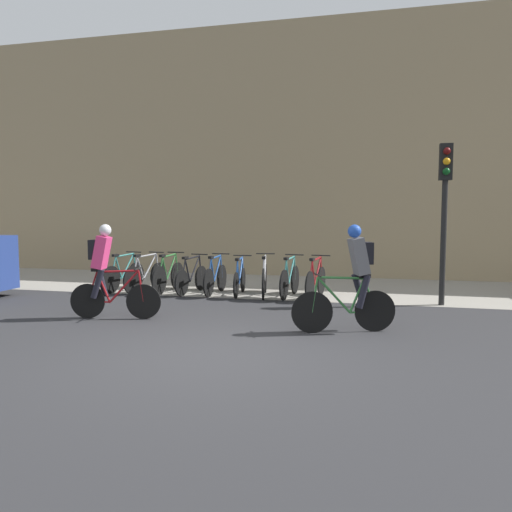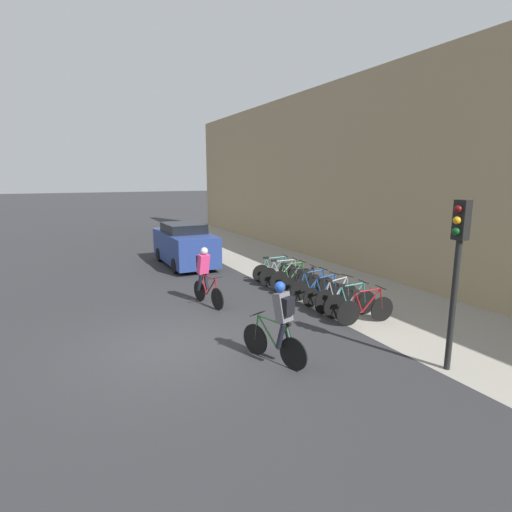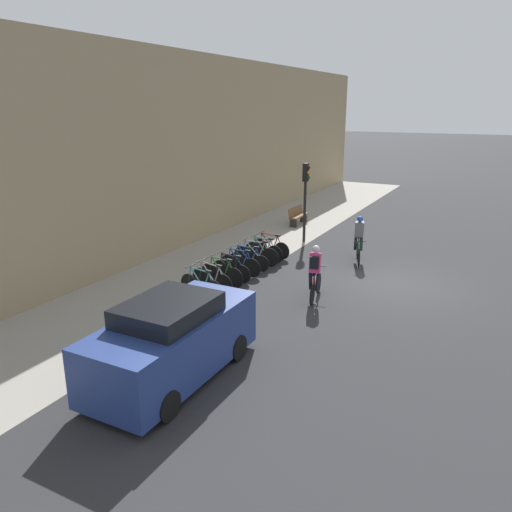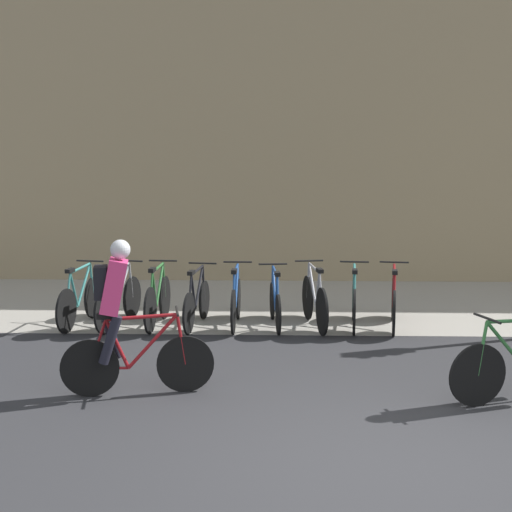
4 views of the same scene
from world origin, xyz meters
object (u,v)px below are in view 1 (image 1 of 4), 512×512
at_px(parked_bike_0, 124,275).
at_px(cyclist_pink, 105,268).
at_px(parked_bike_4, 215,278).
at_px(parked_bike_8, 316,281).
at_px(parked_bike_2, 169,276).
at_px(parked_bike_7, 290,280).
at_px(cyclist_grey, 355,276).
at_px(parked_bike_5, 240,279).
at_px(traffic_light_pole, 445,194).
at_px(parked_bike_1, 146,275).
at_px(parked_bike_3, 192,278).
at_px(parked_bike_6, 264,279).

bearing_deg(parked_bike_0, cyclist_pink, -67.01).
distance_m(parked_bike_0, parked_bike_4, 2.45).
bearing_deg(cyclist_pink, parked_bike_8, 42.18).
height_order(parked_bike_2, parked_bike_4, parked_bike_2).
bearing_deg(parked_bike_7, parked_bike_2, 179.99).
bearing_deg(cyclist_grey, parked_bike_8, 107.42).
distance_m(parked_bike_2, parked_bike_5, 1.84).
bearing_deg(traffic_light_pole, parked_bike_8, 173.82).
bearing_deg(parked_bike_0, cyclist_grey, -28.55).
relative_size(parked_bike_1, parked_bike_2, 1.03).
bearing_deg(parked_bike_5, parked_bike_1, 179.99).
relative_size(parked_bike_3, parked_bike_8, 0.94).
distance_m(cyclist_pink, parked_bike_5, 3.68).
xyz_separation_m(cyclist_grey, parked_bike_2, (-4.69, 3.22, -0.53)).
relative_size(cyclist_grey, parked_bike_5, 1.12).
bearing_deg(cyclist_grey, parked_bike_6, 124.77).
height_order(parked_bike_2, parked_bike_5, parked_bike_2).
bearing_deg(parked_bike_2, parked_bike_0, -179.95).
distance_m(parked_bike_1, parked_bike_3, 1.23).
bearing_deg(parked_bike_1, cyclist_pink, -76.86).
xyz_separation_m(cyclist_pink, parked_bike_4, (1.09, 3.21, -0.54)).
relative_size(parked_bike_0, parked_bike_7, 1.01).
distance_m(parked_bike_5, parked_bike_7, 1.23).
relative_size(parked_bike_0, parked_bike_3, 1.06).
relative_size(cyclist_grey, parked_bike_7, 1.06).
distance_m(parked_bike_5, traffic_light_pole, 5.01).
relative_size(cyclist_pink, cyclist_grey, 0.99).
xyz_separation_m(parked_bike_3, parked_bike_6, (1.84, 0.00, 0.03)).
relative_size(cyclist_pink, parked_bike_4, 1.07).
xyz_separation_m(cyclist_pink, cyclist_grey, (4.56, -0.01, -0.00)).
bearing_deg(traffic_light_pole, parked_bike_4, 176.72).
distance_m(parked_bike_4, parked_bike_6, 1.23).
height_order(parked_bike_0, parked_bike_6, parked_bike_6).
distance_m(cyclist_pink, parked_bike_2, 3.26).
bearing_deg(parked_bike_5, traffic_light_pole, -3.70).
xyz_separation_m(cyclist_grey, parked_bike_6, (-2.24, 3.22, -0.53)).
xyz_separation_m(parked_bike_0, parked_bike_2, (1.23, 0.00, 0.01)).
relative_size(parked_bike_0, traffic_light_pole, 0.50).
xyz_separation_m(parked_bike_5, parked_bike_7, (1.22, 0.00, 0.03)).
relative_size(parked_bike_6, parked_bike_7, 1.03).
bearing_deg(parked_bike_4, parked_bike_0, -179.99).
xyz_separation_m(parked_bike_1, parked_bike_6, (3.07, 0.00, 0.01)).
relative_size(cyclist_grey, parked_bike_0, 1.05).
bearing_deg(parked_bike_3, parked_bike_4, 0.09).
height_order(parked_bike_4, parked_bike_7, parked_bike_7).
xyz_separation_m(parked_bike_1, parked_bike_8, (4.30, 0.00, -0.00)).
distance_m(cyclist_pink, parked_bike_1, 3.34).
relative_size(parked_bike_2, parked_bike_3, 1.04).
bearing_deg(cyclist_grey, cyclist_pink, 179.90).
distance_m(cyclist_pink, traffic_light_pole, 7.08).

